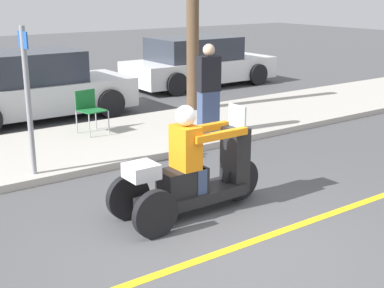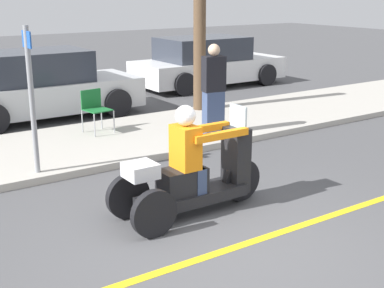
{
  "view_description": "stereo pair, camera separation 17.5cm",
  "coord_description": "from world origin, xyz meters",
  "px_view_note": "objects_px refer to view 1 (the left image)",
  "views": [
    {
      "loc": [
        -3.57,
        -4.17,
        2.81
      ],
      "look_at": [
        0.18,
        1.08,
        0.94
      ],
      "focal_mm": 50.0,
      "sensor_mm": 36.0,
      "label": 1
    },
    {
      "loc": [
        -3.42,
        -4.27,
        2.81
      ],
      "look_at": [
        0.18,
        1.08,
        0.94
      ],
      "focal_mm": 50.0,
      "sensor_mm": 36.0,
      "label": 2
    }
  ],
  "objects_px": {
    "spectator_by_tree": "(208,91)",
    "motorcycle_trike": "(192,175)",
    "parked_car_lot_left": "(33,87)",
    "parked_car_lot_far": "(198,63)",
    "street_sign": "(28,96)",
    "folding_chair_curbside": "(89,107)",
    "tree_trunk": "(193,37)"
  },
  "relations": [
    {
      "from": "spectator_by_tree",
      "to": "motorcycle_trike",
      "type": "bearing_deg",
      "value": -130.5
    },
    {
      "from": "parked_car_lot_left",
      "to": "parked_car_lot_far",
      "type": "relative_size",
      "value": 0.93
    },
    {
      "from": "spectator_by_tree",
      "to": "street_sign",
      "type": "height_order",
      "value": "street_sign"
    },
    {
      "from": "spectator_by_tree",
      "to": "parked_car_lot_left",
      "type": "bearing_deg",
      "value": 119.65
    },
    {
      "from": "motorcycle_trike",
      "to": "street_sign",
      "type": "xyz_separation_m",
      "value": [
        -1.25,
        2.37,
        0.8
      ]
    },
    {
      "from": "spectator_by_tree",
      "to": "folding_chair_curbside",
      "type": "distance_m",
      "value": 2.32
    },
    {
      "from": "spectator_by_tree",
      "to": "street_sign",
      "type": "xyz_separation_m",
      "value": [
        -3.54,
        -0.31,
        0.37
      ]
    },
    {
      "from": "spectator_by_tree",
      "to": "tree_trunk",
      "type": "height_order",
      "value": "tree_trunk"
    },
    {
      "from": "parked_car_lot_far",
      "to": "street_sign",
      "type": "distance_m",
      "value": 8.72
    },
    {
      "from": "parked_car_lot_far",
      "to": "spectator_by_tree",
      "type": "bearing_deg",
      "value": -124.26
    },
    {
      "from": "street_sign",
      "to": "motorcycle_trike",
      "type": "bearing_deg",
      "value": -62.15
    },
    {
      "from": "spectator_by_tree",
      "to": "street_sign",
      "type": "bearing_deg",
      "value": -174.95
    },
    {
      "from": "tree_trunk",
      "to": "street_sign",
      "type": "height_order",
      "value": "tree_trunk"
    },
    {
      "from": "parked_car_lot_left",
      "to": "parked_car_lot_far",
      "type": "height_order",
      "value": "parked_car_lot_left"
    },
    {
      "from": "motorcycle_trike",
      "to": "parked_car_lot_far",
      "type": "distance_m",
      "value": 9.51
    },
    {
      "from": "parked_car_lot_far",
      "to": "parked_car_lot_left",
      "type": "bearing_deg",
      "value": -166.92
    },
    {
      "from": "folding_chair_curbside",
      "to": "street_sign",
      "type": "height_order",
      "value": "street_sign"
    },
    {
      "from": "parked_car_lot_far",
      "to": "tree_trunk",
      "type": "bearing_deg",
      "value": -128.02
    },
    {
      "from": "folding_chair_curbside",
      "to": "parked_car_lot_far",
      "type": "bearing_deg",
      "value": 34.24
    },
    {
      "from": "tree_trunk",
      "to": "street_sign",
      "type": "relative_size",
      "value": 1.51
    },
    {
      "from": "parked_car_lot_far",
      "to": "tree_trunk",
      "type": "height_order",
      "value": "tree_trunk"
    },
    {
      "from": "folding_chair_curbside",
      "to": "street_sign",
      "type": "relative_size",
      "value": 0.37
    },
    {
      "from": "tree_trunk",
      "to": "parked_car_lot_left",
      "type": "bearing_deg",
      "value": 151.45
    },
    {
      "from": "spectator_by_tree",
      "to": "parked_car_lot_far",
      "type": "xyz_separation_m",
      "value": [
        3.38,
        4.95,
        -0.26
      ]
    },
    {
      "from": "street_sign",
      "to": "parked_car_lot_left",
      "type": "bearing_deg",
      "value": 70.11
    },
    {
      "from": "motorcycle_trike",
      "to": "parked_car_lot_far",
      "type": "height_order",
      "value": "parked_car_lot_far"
    },
    {
      "from": "spectator_by_tree",
      "to": "tree_trunk",
      "type": "relative_size",
      "value": 0.52
    },
    {
      "from": "parked_car_lot_left",
      "to": "parked_car_lot_far",
      "type": "distance_m",
      "value": 5.62
    },
    {
      "from": "motorcycle_trike",
      "to": "street_sign",
      "type": "height_order",
      "value": "street_sign"
    },
    {
      "from": "folding_chair_curbside",
      "to": "street_sign",
      "type": "bearing_deg",
      "value": -134.96
    },
    {
      "from": "motorcycle_trike",
      "to": "parked_car_lot_left",
      "type": "relative_size",
      "value": 0.51
    },
    {
      "from": "motorcycle_trike",
      "to": "street_sign",
      "type": "relative_size",
      "value": 0.98
    }
  ]
}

